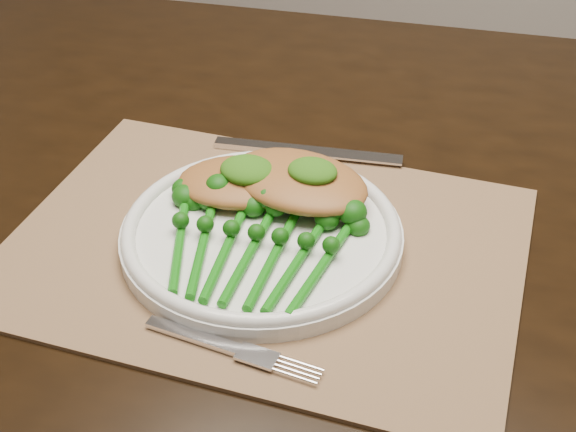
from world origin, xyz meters
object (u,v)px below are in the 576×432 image
at_px(dinner_plate, 262,232).
at_px(broccolini_bundle, 249,254).
at_px(placemat, 264,248).
at_px(dining_table, 323,417).
at_px(chicken_fillet_left, 244,182).

height_order(dinner_plate, broccolini_bundle, broccolini_bundle).
xyz_separation_m(dinner_plate, broccolini_bundle, (0.01, -0.04, 0.01)).
height_order(placemat, dinner_plate, dinner_plate).
xyz_separation_m(dining_table, broccolini_bundle, (-0.02, -0.16, 0.40)).
distance_m(dining_table, placemat, 0.40).
bearing_deg(dining_table, placemat, -109.78).
relative_size(dinner_plate, chicken_fillet_left, 2.03).
bearing_deg(placemat, chicken_fillet_left, 126.42).
bearing_deg(chicken_fillet_left, dining_table, 24.27).
height_order(dining_table, dinner_plate, dinner_plate).
height_order(placemat, chicken_fillet_left, chicken_fillet_left).
height_order(dinner_plate, chicken_fillet_left, chicken_fillet_left).
relative_size(dining_table, chicken_fillet_left, 13.09).
bearing_deg(broccolini_bundle, dining_table, 75.09).
xyz_separation_m(placemat, dinner_plate, (-0.00, 0.00, 0.01)).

